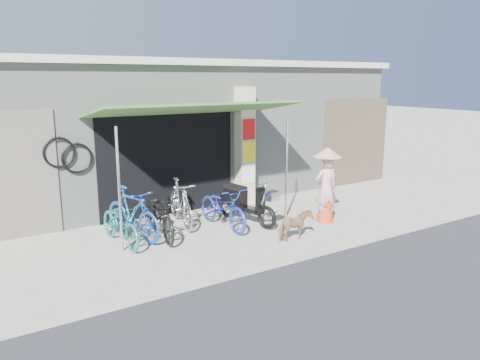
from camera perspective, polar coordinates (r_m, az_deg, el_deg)
ground at (r=9.91m, az=4.11°, el=-6.57°), size 80.00×80.00×0.00m
road_strip at (r=7.13m, az=27.08°, el=-15.74°), size 80.00×6.00×0.01m
bicycle_shop at (r=13.86m, az=-8.49°, el=6.50°), size 12.30×5.30×3.66m
shop_pillar at (r=11.99m, az=0.52°, el=4.14°), size 0.42×0.44×3.00m
awning at (r=10.30m, az=-5.24°, el=8.43°), size 4.60×1.88×2.72m
neighbour_right at (r=14.78m, az=13.87°, el=4.54°), size 2.60×0.06×2.60m
bike_teal at (r=9.45m, az=-14.35°, el=-5.10°), size 0.71×1.70×0.87m
bike_blue at (r=9.72m, az=-13.01°, el=-3.95°), size 0.93×1.84×1.06m
bike_black at (r=9.69m, az=-9.70°, el=-4.23°), size 0.83×1.85×0.94m
bike_silver at (r=10.42m, az=-7.28°, el=-2.74°), size 0.76×1.76×1.03m
bike_navy at (r=10.18m, az=-2.11°, el=-3.32°), size 0.69×1.78×0.92m
street_dog at (r=9.47m, az=6.73°, el=-5.56°), size 0.74×0.36×0.62m
moped at (r=10.53m, az=0.57°, el=-2.74°), size 0.61×1.80×1.03m
nun at (r=10.66m, az=10.46°, el=-0.64°), size 0.64×0.64×1.71m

